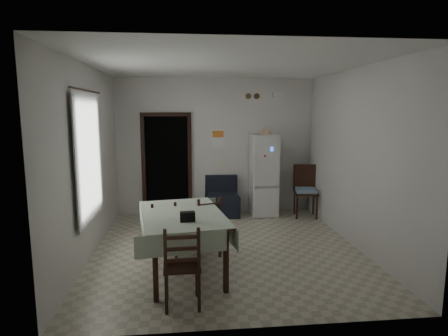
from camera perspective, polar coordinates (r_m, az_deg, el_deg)
ground at (r=6.21m, az=0.49°, el=-12.19°), size 4.50×4.50×0.00m
ceiling at (r=5.84m, az=0.52°, el=15.45°), size 4.20×4.50×0.02m
wall_back at (r=8.07m, az=-1.28°, el=3.29°), size 4.20×0.02×2.90m
wall_front at (r=3.65m, az=4.45°, el=-3.45°), size 4.20×0.02×2.90m
wall_left at (r=5.99m, az=-19.89°, el=0.85°), size 0.02×4.50×2.90m
wall_right at (r=6.43m, az=19.45°, el=1.38°), size 0.02×4.50×2.90m
doorway at (r=8.30m, az=-8.62°, el=0.64°), size 1.06×0.52×2.22m
window_recess at (r=5.80m, az=-20.89°, el=1.55°), size 0.10×1.20×1.60m
curtain at (r=5.77m, az=-19.83°, el=1.57°), size 0.02×1.45×1.85m
curtain_rod at (r=5.74m, az=-20.23°, el=11.03°), size 0.02×1.60×0.02m
calendar at (r=8.05m, az=-0.92°, el=4.49°), size 0.28×0.02×0.40m
calendar_image at (r=8.04m, az=-0.92°, el=5.20°), size 0.24×0.01×0.14m
light_switch at (r=8.12m, az=-0.21°, el=0.83°), size 0.08×0.02×0.12m
vent_left at (r=8.11m, az=3.73°, el=10.87°), size 0.12×0.03×0.12m
vent_right at (r=8.15m, az=5.00°, el=10.84°), size 0.12×0.03×0.12m
emergency_light at (r=8.22m, az=8.31°, el=10.97°), size 0.25×0.07×0.09m
fridge at (r=7.98m, az=6.07°, el=-1.07°), size 0.57×0.57×1.73m
tan_cone at (r=7.86m, az=6.40°, el=5.81°), size 0.26×0.26×0.19m
navy_seat at (r=7.94m, az=-0.27°, el=-4.38°), size 0.70×0.68×0.83m
corner_chair at (r=8.02m, az=12.36°, el=-3.52°), size 0.54×0.54×1.09m
dining_table at (r=5.25m, az=-6.32°, el=-11.31°), size 1.30×1.77×0.85m
black_bag at (r=4.74m, az=-5.58°, el=-7.38°), size 0.19×0.13×0.12m
dining_chair_far_left at (r=5.75m, az=-9.33°, el=-9.28°), size 0.46×0.46×0.90m
dining_chair_far_right at (r=5.81m, az=-2.92°, el=-8.78°), size 0.52×0.52×0.94m
dining_chair_near_head at (r=4.41m, az=-6.42°, el=-14.45°), size 0.43×0.43×0.97m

